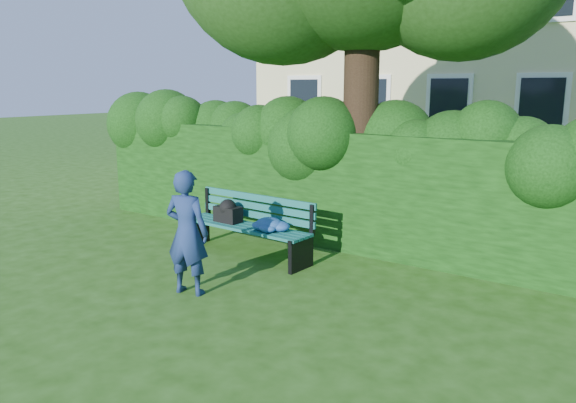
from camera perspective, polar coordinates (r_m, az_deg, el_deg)
The scene contains 4 objects.
ground at distance 7.35m, azimuth -2.73°, elevation -8.05°, with size 80.00×80.00×0.00m, color #22480F.
hedge at distance 8.90m, azimuth 5.97°, elevation 1.39°, with size 10.00×1.00×1.80m.
park_bench at distance 8.25m, azimuth -3.89°, elevation -2.22°, with size 2.19×0.66×0.89m.
man_reading at distance 6.82m, azimuth -10.21°, elevation -3.13°, with size 0.55×0.36×1.52m, color navy.
Camera 1 is at (4.28, -5.44, 2.48)m, focal length 35.00 mm.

